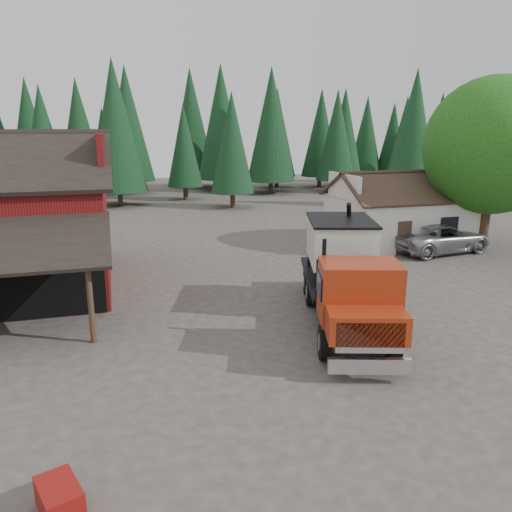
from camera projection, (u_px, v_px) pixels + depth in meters
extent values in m
plane|color=#433A34|center=(265.00, 348.00, 16.90)|extent=(120.00, 120.00, 0.00)
cube|color=maroon|center=(102.00, 155.00, 23.37)|extent=(0.25, 7.00, 2.00)
cylinder|color=#382619|center=(91.00, 304.00, 17.01)|extent=(0.20, 0.20, 2.80)
cube|color=silver|center=(399.00, 219.00, 32.08)|extent=(8.00, 6.00, 3.00)
cube|color=#38281E|center=(415.00, 187.00, 30.12)|extent=(8.60, 3.42, 1.80)
cube|color=#38281E|center=(389.00, 182.00, 32.92)|extent=(8.60, 3.42, 1.80)
cube|color=silver|center=(344.00, 186.00, 30.45)|extent=(0.20, 4.20, 1.50)
cube|color=silver|center=(456.00, 182.00, 32.58)|extent=(0.20, 4.20, 1.50)
cube|color=#38281E|center=(404.00, 238.00, 29.00)|extent=(0.90, 0.06, 2.00)
cube|color=black|center=(449.00, 225.00, 29.65)|extent=(1.20, 0.06, 1.00)
cylinder|color=#382619|center=(484.00, 223.00, 30.33)|extent=(0.60, 0.60, 3.20)
sphere|color=#145513|center=(493.00, 146.00, 29.18)|extent=(8.00, 8.00, 8.00)
sphere|color=#145513|center=(465.00, 166.00, 29.90)|extent=(4.40, 4.40, 4.40)
cylinder|color=#382619|center=(233.00, 199.00, 46.22)|extent=(0.44, 0.44, 1.60)
cone|color=black|center=(232.00, 143.00, 44.94)|extent=(3.96, 3.96, 9.00)
cylinder|color=#382619|center=(408.00, 198.00, 46.75)|extent=(0.44, 0.44, 1.60)
cone|color=black|center=(414.00, 131.00, 45.22)|extent=(4.84, 4.84, 11.00)
cylinder|color=#382619|center=(120.00, 197.00, 47.28)|extent=(0.44, 0.44, 1.60)
cone|color=black|center=(115.00, 126.00, 45.62)|extent=(5.28, 5.28, 12.00)
cylinder|color=black|center=(325.00, 342.00, 15.99)|extent=(0.68, 1.21, 1.15)
cylinder|color=black|center=(393.00, 343.00, 15.95)|extent=(0.68, 1.21, 1.15)
cylinder|color=black|center=(311.00, 292.00, 20.84)|extent=(0.68, 1.21, 1.15)
cylinder|color=black|center=(363.00, 292.00, 20.80)|extent=(0.68, 1.21, 1.15)
cylinder|color=black|center=(308.00, 282.00, 22.25)|extent=(0.68, 1.21, 1.15)
cylinder|color=black|center=(357.00, 282.00, 22.22)|extent=(0.68, 1.21, 1.15)
cube|color=black|center=(344.00, 296.00, 19.10)|extent=(3.72, 8.92, 0.42)
cube|color=silver|center=(369.00, 366.00, 14.40)|extent=(2.35, 0.88, 0.47)
cube|color=silver|center=(370.00, 338.00, 14.30)|extent=(1.93, 0.68, 0.94)
cube|color=#992B10|center=(366.00, 324.00, 14.86)|extent=(2.64, 1.98, 0.89)
cube|color=#992B10|center=(359.00, 291.00, 16.03)|extent=(2.91, 2.43, 1.93)
cube|color=black|center=(364.00, 290.00, 15.14)|extent=(2.12, 0.72, 0.94)
cylinder|color=black|center=(324.00, 266.00, 16.82)|extent=(0.18, 0.18, 1.88)
cube|color=black|center=(353.00, 283.00, 17.06)|extent=(2.48, 0.87, 1.67)
cube|color=black|center=(339.00, 278.00, 20.44)|extent=(4.31, 6.57, 0.17)
cube|color=silver|center=(340.00, 241.00, 20.06)|extent=(3.30, 4.00, 1.67)
cone|color=silver|center=(339.00, 266.00, 20.32)|extent=(2.87, 2.87, 0.73)
cube|color=black|center=(341.00, 220.00, 19.84)|extent=(3.43, 4.13, 0.08)
cylinder|color=black|center=(350.00, 236.00, 21.49)|extent=(1.38, 2.06, 3.19)
cube|color=#992B10|center=(317.00, 256.00, 22.81)|extent=(0.84, 0.98, 0.47)
cylinder|color=silver|center=(389.00, 320.00, 16.98)|extent=(0.86, 1.17, 0.58)
imported|color=#A7A9AF|center=(441.00, 238.00, 29.72)|extent=(6.52, 3.65, 1.72)
cube|color=maroon|center=(60.00, 498.00, 9.64)|extent=(1.03, 1.27, 0.60)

